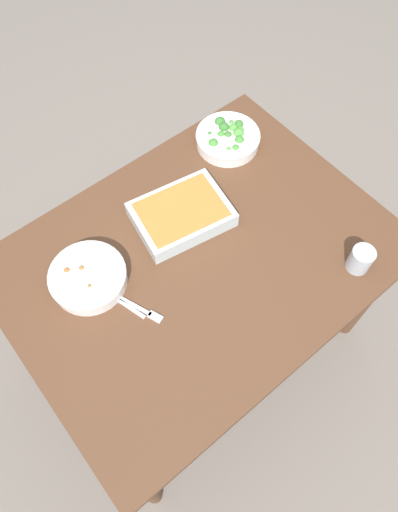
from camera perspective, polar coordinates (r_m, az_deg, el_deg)
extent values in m
plane|color=slate|center=(2.16, 0.00, -9.65)|extent=(6.00, 6.00, 0.00)
cube|color=brown|center=(1.50, 0.00, -0.37)|extent=(1.20, 0.90, 0.04)
cylinder|color=brown|center=(2.17, 4.57, 9.83)|extent=(0.06, 0.06, 0.70)
cylinder|color=brown|center=(1.93, -20.26, -6.71)|extent=(0.06, 0.06, 0.70)
cylinder|color=brown|center=(1.96, 19.85, -4.53)|extent=(0.06, 0.06, 0.70)
cylinder|color=brown|center=(1.69, -6.46, -26.39)|extent=(0.06, 0.06, 0.70)
cylinder|color=white|center=(1.45, -13.26, -2.59)|extent=(0.23, 0.23, 0.05)
torus|color=white|center=(1.43, -13.45, -2.17)|extent=(0.24, 0.24, 0.01)
cylinder|color=olive|center=(1.45, -13.28, -2.54)|extent=(0.19, 0.19, 0.03)
sphere|color=#C66633|center=(1.46, -15.69, -1.75)|extent=(0.02, 0.02, 0.02)
sphere|color=olive|center=(1.45, -14.01, -1.51)|extent=(0.02, 0.02, 0.02)
sphere|color=olive|center=(1.46, -14.57, -0.91)|extent=(0.01, 0.01, 0.01)
sphere|color=olive|center=(1.44, -13.42, -2.25)|extent=(0.02, 0.02, 0.02)
sphere|color=olive|center=(1.46, -14.67, -1.28)|extent=(0.01, 0.01, 0.01)
sphere|color=olive|center=(1.42, -13.10, -3.65)|extent=(0.02, 0.02, 0.02)
cylinder|color=white|center=(1.74, 3.51, 13.97)|extent=(0.22, 0.22, 0.05)
torus|color=white|center=(1.73, 3.55, 14.44)|extent=(0.23, 0.23, 0.01)
cylinder|color=#8CB272|center=(1.74, 3.52, 14.02)|extent=(0.18, 0.18, 0.02)
sphere|color=#478C38|center=(1.70, 1.74, 13.50)|extent=(0.04, 0.04, 0.04)
sphere|color=#3D7A33|center=(1.77, 2.56, 15.92)|extent=(0.04, 0.04, 0.04)
sphere|color=#569E42|center=(1.75, 4.17, 15.18)|extent=(0.03, 0.03, 0.03)
sphere|color=#569E42|center=(1.68, 3.62, 12.76)|extent=(0.02, 0.02, 0.02)
sphere|color=#478C38|center=(1.69, 4.48, 12.90)|extent=(0.03, 0.03, 0.03)
sphere|color=#3D7A33|center=(1.75, 3.04, 15.29)|extent=(0.04, 0.04, 0.04)
sphere|color=#478C38|center=(1.73, 2.68, 14.48)|extent=(0.03, 0.03, 0.03)
sphere|color=#3D7A33|center=(1.76, 4.85, 15.59)|extent=(0.04, 0.04, 0.04)
sphere|color=#478C38|center=(1.77, 3.93, 15.80)|extent=(0.02, 0.02, 0.02)
sphere|color=#3D7A33|center=(1.73, 3.55, 14.44)|extent=(0.03, 0.03, 0.03)
sphere|color=#569E42|center=(1.75, 5.05, 14.94)|extent=(0.03, 0.03, 0.03)
sphere|color=#3D7A33|center=(1.73, 1.30, 14.55)|extent=(0.02, 0.02, 0.02)
sphere|color=#478C38|center=(1.71, 4.91, 13.82)|extent=(0.03, 0.03, 0.03)
sphere|color=#569E42|center=(1.73, 4.82, 14.59)|extent=(0.04, 0.04, 0.04)
cube|color=silver|center=(1.53, -2.13, 5.05)|extent=(0.33, 0.27, 0.06)
cube|color=gold|center=(1.52, -2.15, 5.30)|extent=(0.29, 0.24, 0.04)
cylinder|color=#B2BCC6|center=(1.51, 19.01, -0.39)|extent=(0.07, 0.07, 0.08)
cylinder|color=black|center=(1.52, 18.87, -0.62)|extent=(0.06, 0.06, 0.05)
cube|color=silver|center=(1.42, -8.83, -5.93)|extent=(0.05, 0.14, 0.01)
ellipsoid|color=silver|center=(1.45, -11.46, -4.09)|extent=(0.04, 0.05, 0.01)
cube|color=silver|center=(1.76, 3.47, 13.48)|extent=(0.13, 0.07, 0.01)
ellipsoid|color=silver|center=(1.78, 6.19, 13.98)|extent=(0.05, 0.04, 0.01)
cube|color=silver|center=(1.42, -8.24, -5.76)|extent=(0.06, 0.13, 0.01)
cube|color=silver|center=(1.40, -5.34, -7.37)|extent=(0.04, 0.05, 0.01)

